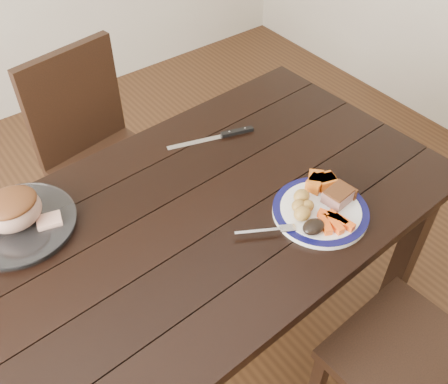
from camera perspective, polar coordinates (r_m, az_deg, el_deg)
ground at (r=2.13m, az=-2.13°, el=-16.28°), size 4.00×4.00×0.00m
dining_table at (r=1.59m, az=-2.75°, el=-4.51°), size 1.64×0.98×0.75m
chair_near at (r=1.60m, az=24.00°, el=-18.22°), size 0.44×0.45×0.93m
chair_far at (r=2.17m, az=-14.20°, el=4.88°), size 0.49×0.49×0.93m
dinner_plate at (r=1.53m, az=10.95°, el=-2.21°), size 0.29×0.29×0.02m
plate_rim at (r=1.53m, az=10.99°, el=-1.99°), size 0.29×0.29×0.02m
serving_platter at (r=1.59m, az=-22.38°, el=-3.54°), size 0.33×0.33×0.02m
pork_slice at (r=1.55m, az=12.91°, el=-0.47°), size 0.09×0.08×0.04m
roasted_potatoes at (r=1.50m, az=8.92°, el=-1.52°), size 0.10×0.10×0.04m
carrot_batons at (r=1.48m, az=12.46°, el=-3.30°), size 0.09×0.11×0.02m
pumpkin_wedges at (r=1.58m, az=11.00°, el=1.17°), size 0.10×0.09×0.04m
dark_mushroom at (r=1.45m, az=10.20°, el=-3.93°), size 0.07×0.05×0.03m
fork at (r=1.45m, az=5.27°, el=-4.37°), size 0.16×0.10×0.00m
roast_joint at (r=1.55m, az=-22.99°, el=-1.99°), size 0.16×0.14×0.11m
cut_slice at (r=1.54m, az=-19.33°, el=-3.15°), size 0.08×0.07×0.02m
carving_knife at (r=1.79m, az=0.33°, el=6.61°), size 0.31×0.11×0.01m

